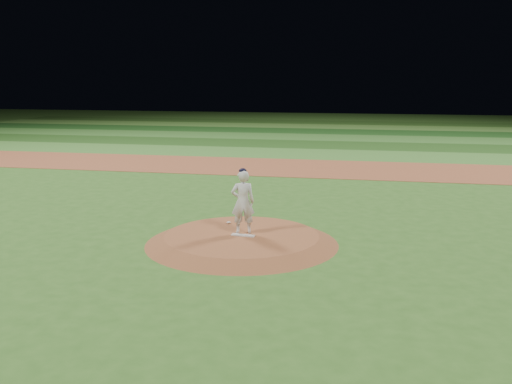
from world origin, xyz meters
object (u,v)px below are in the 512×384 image
pitchers_mound (242,239)px  pitching_rubber (243,235)px  pitcher_on_mound (243,202)px  rosin_bag (229,223)px

pitchers_mound → pitching_rubber: (0.06, -0.10, 0.14)m
pitching_rubber → pitcher_on_mound: (-0.07, 0.27, 0.92)m
rosin_bag → pitcher_on_mound: pitcher_on_mound is taller
pitchers_mound → rosin_bag: size_ratio=44.07×
pitchers_mound → pitching_rubber: bearing=-58.7°
rosin_bag → pitcher_on_mound: size_ratio=0.07×
pitchers_mound → rosin_bag: bearing=120.8°
pitcher_on_mound → pitchers_mound: bearing=-87.4°
pitching_rubber → pitcher_on_mound: 0.96m
pitcher_on_mound → pitching_rubber: bearing=-76.3°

